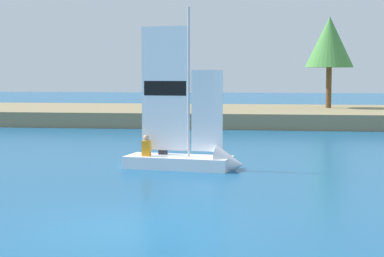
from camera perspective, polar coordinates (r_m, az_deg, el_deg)
ground_plane at (r=14.01m, az=-5.80°, el=-8.72°), size 200.00×200.00×0.00m
shore_bank at (r=44.59m, az=3.75°, el=1.16°), size 80.00×12.65×0.92m
shoreline_tree_left at (r=46.09m, az=11.81°, el=7.31°), size 3.29×3.29×6.22m
sailboat at (r=22.53m, az=0.36°, el=-2.43°), size 4.25×1.94×5.93m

